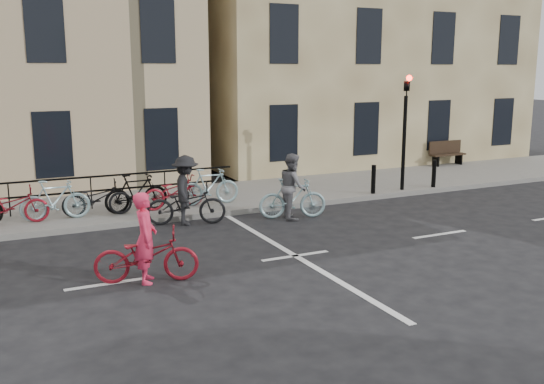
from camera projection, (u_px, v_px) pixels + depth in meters
name	position (u px, v px, depth m)	size (l,w,h in m)	color
ground	(295.00, 256.00, 13.12)	(120.00, 120.00, 0.00)	black
sidewalk	(66.00, 213.00, 16.70)	(46.00, 4.00, 0.15)	slate
building_east	(338.00, 19.00, 27.19)	(14.00, 10.00, 12.00)	#9D895E
traffic_light	(405.00, 118.00, 19.10)	(0.18, 0.30, 3.90)	black
bollard_east	(373.00, 179.00, 18.88)	(0.14, 0.14, 0.90)	black
bollard_west	(434.00, 174.00, 19.90)	(0.14, 0.14, 0.90)	black
bench	(446.00, 152.00, 24.49)	(1.60, 0.41, 0.97)	black
parked_bikes	(74.00, 199.00, 15.80)	(9.35, 1.23, 1.05)	black
cyclist_pink	(146.00, 251.00, 11.43)	(2.07, 1.22, 1.74)	maroon
cyclist_grey	(293.00, 192.00, 16.31)	(1.91, 1.03, 1.77)	#92B9C0
cyclist_dark	(186.00, 198.00, 15.66)	(2.16, 1.32, 1.81)	black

